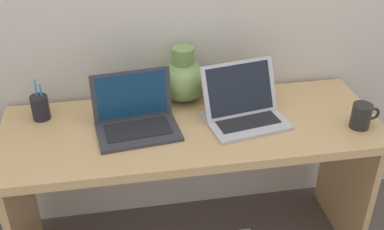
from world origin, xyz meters
name	(u,v)px	position (x,y,z in m)	size (l,w,h in m)	color
desk	(192,152)	(0.00, 0.00, 0.58)	(1.63, 0.59, 0.73)	tan
laptop_left	(135,114)	(-0.24, 0.03, 0.79)	(0.36, 0.28, 0.23)	#333338
laptop_right	(243,106)	(0.23, 0.02, 0.79)	(0.38, 0.31, 0.24)	#B2B2B7
green_vase	(183,79)	(0.00, 0.24, 0.83)	(0.23, 0.23, 0.26)	#75934C
coffee_mug	(362,116)	(0.70, -0.14, 0.78)	(0.13, 0.08, 0.11)	black
pen_cup	(40,107)	(-0.64, 0.17, 0.78)	(0.08, 0.08, 0.19)	black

